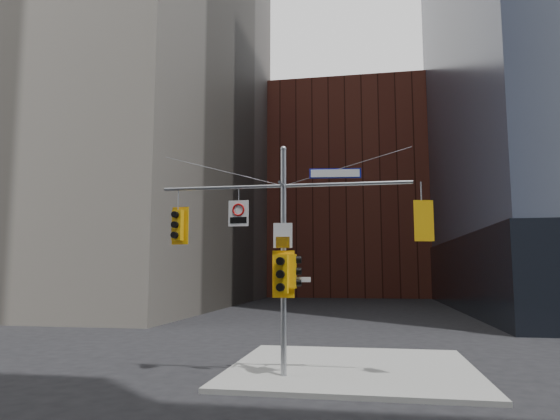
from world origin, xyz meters
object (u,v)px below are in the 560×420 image
(traffic_light_west_arm, at_px, (178,225))
(regulatory_sign_arm, at_px, (238,212))
(traffic_light_pole_side, at_px, (294,271))
(signal_assembly, at_px, (283,236))
(traffic_light_east_arm, at_px, (422,221))
(traffic_light_pole_front, at_px, (282,274))
(street_sign_blade, at_px, (335,173))

(traffic_light_west_arm, height_order, regulatory_sign_arm, regulatory_sign_arm)
(traffic_light_pole_side, bearing_deg, signal_assembly, 88.31)
(traffic_light_east_arm, height_order, traffic_light_pole_side, traffic_light_east_arm)
(traffic_light_pole_side, bearing_deg, traffic_light_west_arm, 86.55)
(traffic_light_east_arm, relative_size, regulatory_sign_arm, 1.47)
(traffic_light_east_arm, height_order, traffic_light_pole_front, traffic_light_east_arm)
(signal_assembly, xyz_separation_m, regulatory_sign_arm, (-1.46, -0.02, 0.76))
(signal_assembly, relative_size, regulatory_sign_arm, 9.61)
(traffic_light_east_arm, bearing_deg, street_sign_blade, -11.84)
(traffic_light_east_arm, bearing_deg, traffic_light_west_arm, -11.89)
(signal_assembly, distance_m, street_sign_blade, 2.54)
(street_sign_blade, bearing_deg, regulatory_sign_arm, 173.95)
(traffic_light_west_arm, relative_size, regulatory_sign_arm, 1.49)
(traffic_light_pole_side, relative_size, street_sign_blade, 0.66)
(traffic_light_pole_side, bearing_deg, traffic_light_pole_front, 126.99)
(traffic_light_west_arm, bearing_deg, traffic_light_pole_front, 3.15)
(street_sign_blade, bearing_deg, traffic_light_pole_front, -177.19)
(traffic_light_east_arm, distance_m, regulatory_sign_arm, 5.70)
(traffic_light_west_arm, bearing_deg, traffic_light_east_arm, 7.60)
(street_sign_blade, bearing_deg, signal_assembly, 173.62)
(signal_assembly, height_order, traffic_light_west_arm, signal_assembly)
(traffic_light_east_arm, bearing_deg, signal_assembly, -11.79)
(regulatory_sign_arm, bearing_deg, street_sign_blade, 3.80)
(traffic_light_pole_side, distance_m, street_sign_blade, 3.32)
(traffic_light_west_arm, bearing_deg, regulatory_sign_arm, 6.76)
(traffic_light_pole_front, relative_size, street_sign_blade, 0.90)
(traffic_light_west_arm, distance_m, regulatory_sign_arm, 2.09)
(traffic_light_pole_side, height_order, traffic_light_pole_front, traffic_light_pole_front)
(traffic_light_east_arm, height_order, regulatory_sign_arm, regulatory_sign_arm)
(traffic_light_east_arm, relative_size, traffic_light_pole_front, 0.84)
(traffic_light_pole_front, distance_m, regulatory_sign_arm, 2.46)
(signal_assembly, xyz_separation_m, street_sign_blade, (1.64, 0.00, 1.93))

